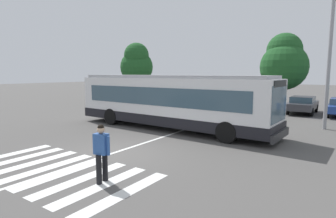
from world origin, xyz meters
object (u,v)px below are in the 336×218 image
(parked_car_silver, at_px, (266,102))
(twin_arm_street_lamp, at_px, (331,32))
(parked_car_champagne, at_px, (236,100))
(background_tree_left, at_px, (137,64))
(city_transit_bus, at_px, (170,101))
(pedestrian_crossing_street, at_px, (101,150))
(parked_car_white, at_px, (210,99))
(background_tree_right, at_px, (284,62))
(parked_car_charcoal, at_px, (303,104))

(parked_car_silver, bearing_deg, twin_arm_street_lamp, -49.60)
(parked_car_champagne, height_order, background_tree_left, background_tree_left)
(twin_arm_street_lamp, xyz_separation_m, background_tree_left, (-20.06, 7.04, -1.12))
(city_transit_bus, bearing_deg, pedestrian_crossing_street, -69.86)
(parked_car_white, distance_m, background_tree_right, 7.14)
(parked_car_white, xyz_separation_m, parked_car_champagne, (2.59, -0.09, 0.00))
(pedestrian_crossing_street, height_order, background_tree_right, background_tree_right)
(city_transit_bus, xyz_separation_m, background_tree_right, (3.51, 12.21, 2.53))
(parked_car_charcoal, bearing_deg, pedestrian_crossing_street, -97.55)
(twin_arm_street_lamp, bearing_deg, parked_car_champagne, 141.93)
(pedestrian_crossing_street, height_order, parked_car_charcoal, pedestrian_crossing_street)
(parked_car_white, xyz_separation_m, parked_car_charcoal, (7.93, 0.29, 0.00))
(pedestrian_crossing_street, relative_size, parked_car_silver, 0.38)
(pedestrian_crossing_street, distance_m, background_tree_left, 25.18)
(city_transit_bus, relative_size, parked_car_silver, 2.73)
(twin_arm_street_lamp, height_order, background_tree_left, twin_arm_street_lamp)
(parked_car_white, distance_m, parked_car_silver, 5.19)
(parked_car_champagne, distance_m, parked_car_charcoal, 5.35)
(parked_car_white, bearing_deg, parked_car_champagne, -2.07)
(background_tree_right, bearing_deg, parked_car_charcoal, -33.21)
(twin_arm_street_lamp, bearing_deg, pedestrian_crossing_street, -110.03)
(city_transit_bus, bearing_deg, parked_car_charcoal, 64.29)
(parked_car_charcoal, xyz_separation_m, background_tree_left, (-17.97, 0.84, 3.52))
(city_transit_bus, bearing_deg, parked_car_silver, 76.28)
(parked_car_champagne, distance_m, parked_car_silver, 2.60)
(city_transit_bus, height_order, parked_car_silver, city_transit_bus)
(pedestrian_crossing_street, distance_m, parked_car_champagne, 18.58)
(pedestrian_crossing_street, height_order, parked_car_champagne, pedestrian_crossing_street)
(parked_car_champagne, bearing_deg, parked_car_white, 177.93)
(parked_car_silver, height_order, parked_car_charcoal, same)
(parked_car_white, height_order, parked_car_charcoal, same)
(parked_car_champagne, height_order, parked_car_silver, same)
(background_tree_right, bearing_deg, twin_arm_street_lamp, -62.20)
(parked_car_charcoal, height_order, background_tree_right, background_tree_right)
(parked_car_white, height_order, background_tree_left, background_tree_left)
(parked_car_charcoal, relative_size, background_tree_right, 0.68)
(pedestrian_crossing_street, bearing_deg, parked_car_champagne, 98.84)
(city_transit_bus, bearing_deg, parked_car_champagne, 90.14)
(city_transit_bus, height_order, parked_car_white, city_transit_bus)
(twin_arm_street_lamp, bearing_deg, parked_car_white, 149.46)
(parked_car_charcoal, bearing_deg, parked_car_champagne, -175.88)
(parked_car_silver, bearing_deg, parked_car_charcoal, 10.73)
(parked_car_charcoal, bearing_deg, background_tree_right, 146.79)
(parked_car_white, bearing_deg, parked_car_charcoal, 2.10)
(pedestrian_crossing_street, bearing_deg, parked_car_white, 106.44)
(parked_car_charcoal, bearing_deg, parked_car_silver, -169.27)
(pedestrian_crossing_street, relative_size, parked_car_charcoal, 0.38)
(parked_car_charcoal, bearing_deg, twin_arm_street_lamp, -71.38)
(parked_car_charcoal, bearing_deg, background_tree_left, 177.34)
(background_tree_left, bearing_deg, background_tree_right, 1.22)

